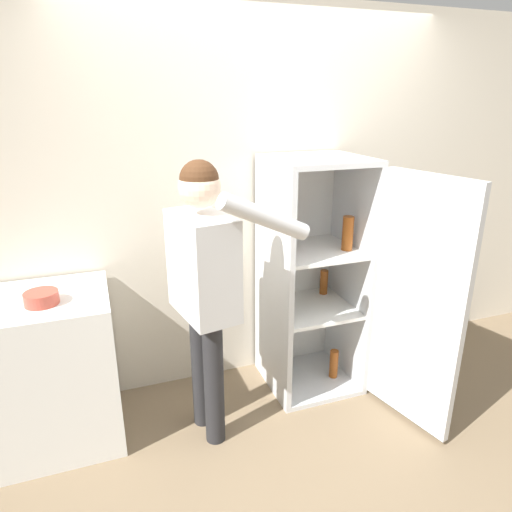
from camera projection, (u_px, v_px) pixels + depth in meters
name	position (u px, v px, depth m)	size (l,w,h in m)	color
ground_plane	(317.00, 446.00, 2.71)	(12.00, 12.00, 0.00)	#7A664C
wall_back	(261.00, 202.00, 3.16)	(7.00, 0.06, 2.55)	beige
refrigerator	(331.00, 281.00, 3.04)	(0.79, 1.20, 1.61)	silver
person	(205.00, 273.00, 2.50)	(0.72, 0.59, 1.67)	#262628
counter	(53.00, 370.00, 2.65)	(0.71, 0.63, 0.92)	white
bowl	(41.00, 298.00, 2.41)	(0.18, 0.18, 0.07)	#B24738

